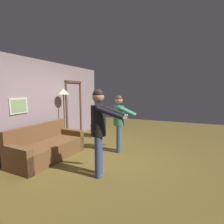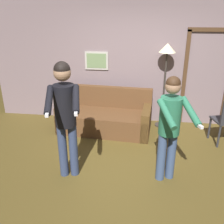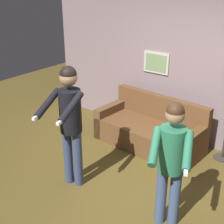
% 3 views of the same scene
% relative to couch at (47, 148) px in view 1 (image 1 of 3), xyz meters
% --- Properties ---
extents(ground_plane, '(12.00, 12.00, 0.00)m').
position_rel_couch_xyz_m(ground_plane, '(0.56, -1.40, -0.28)').
color(ground_plane, brown).
extents(back_wall_assembly, '(6.40, 0.10, 2.60)m').
position_rel_couch_xyz_m(back_wall_assembly, '(0.58, 0.62, 1.02)').
color(back_wall_assembly, slate).
rests_on(back_wall_assembly, ground_plane).
extents(couch, '(1.96, 0.99, 0.87)m').
position_rel_couch_xyz_m(couch, '(0.00, 0.00, 0.00)').
color(couch, brown).
rests_on(couch, ground_plane).
extents(torchiere_lamp, '(0.35, 0.35, 1.79)m').
position_rel_couch_xyz_m(torchiere_lamp, '(1.21, 0.35, 1.23)').
color(torchiere_lamp, '#332D28').
rests_on(torchiere_lamp, ground_plane).
extents(person_standing_left, '(0.55, 0.76, 1.78)m').
position_rel_couch_xyz_m(person_standing_left, '(-0.31, -1.66, 0.81)').
color(person_standing_left, navy).
rests_on(person_standing_left, ground_plane).
extents(person_standing_right, '(0.58, 0.65, 1.60)m').
position_rel_couch_xyz_m(person_standing_right, '(1.17, -1.56, 0.68)').
color(person_standing_right, '#3B5075').
rests_on(person_standing_right, ground_plane).
extents(dining_chair_distant, '(0.51, 0.51, 0.93)m').
position_rel_couch_xyz_m(dining_chair_distant, '(2.36, -0.34, 0.25)').
color(dining_chair_distant, '#2D2D33').
rests_on(dining_chair_distant, ground_plane).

